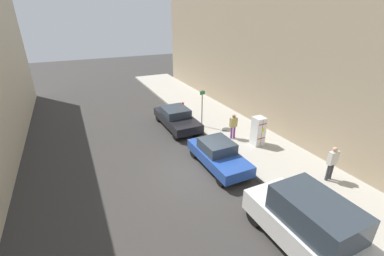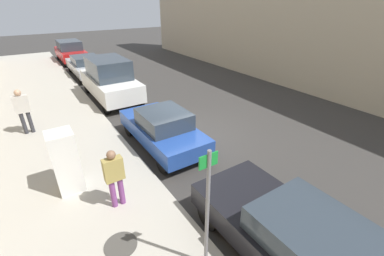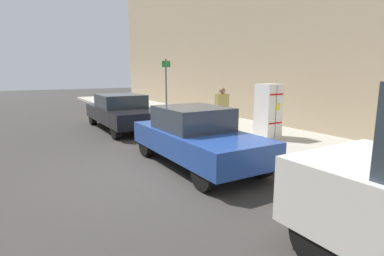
# 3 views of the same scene
# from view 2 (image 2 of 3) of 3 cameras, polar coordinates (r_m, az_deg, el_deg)

# --- Properties ---
(ground_plane) EXTENTS (80.00, 80.00, 0.00)m
(ground_plane) POSITION_cam_2_polar(r_m,az_deg,el_deg) (10.13, 0.33, -1.91)
(ground_plane) COLOR #383533
(sidewalk_slab) EXTENTS (4.26, 44.00, 0.17)m
(sidewalk_slab) POSITION_cam_2_polar(r_m,az_deg,el_deg) (8.82, -25.64, -9.10)
(sidewalk_slab) COLOR #B2ADA0
(sidewalk_slab) RESTS_ON ground
(building_facade_across) EXTENTS (2.27, 37.40, 8.70)m
(building_facade_across) POSITION_cam_2_polar(r_m,az_deg,el_deg) (16.09, 31.80, 21.37)
(building_facade_across) COLOR beige
(building_facade_across) RESTS_ON ground
(discarded_refrigerator) EXTENTS (0.64, 0.67, 1.74)m
(discarded_refrigerator) POSITION_cam_2_polar(r_m,az_deg,el_deg) (7.56, -26.24, -6.76)
(discarded_refrigerator) COLOR white
(discarded_refrigerator) RESTS_ON sidewalk_slab
(manhole_cover) EXTENTS (0.70, 0.70, 0.02)m
(manhole_cover) POSITION_cam_2_polar(r_m,az_deg,el_deg) (6.20, -15.55, -23.79)
(manhole_cover) COLOR #47443F
(manhole_cover) RESTS_ON sidewalk_slab
(street_sign_post) EXTENTS (0.36, 0.07, 2.63)m
(street_sign_post) POSITION_cam_2_polar(r_m,az_deg,el_deg) (4.67, 3.44, -17.15)
(street_sign_post) COLOR slate
(street_sign_post) RESTS_ON sidewalk_slab
(pedestrian_walking_far) EXTENTS (0.46, 0.22, 1.60)m
(pedestrian_walking_far) POSITION_cam_2_polar(r_m,az_deg,el_deg) (6.53, -16.87, -9.99)
(pedestrian_walking_far) COLOR #7A3D7F
(pedestrian_walking_far) RESTS_ON sidewalk_slab
(pedestrian_standing_near) EXTENTS (0.51, 0.24, 1.76)m
(pedestrian_standing_near) POSITION_cam_2_polar(r_m,az_deg,el_deg) (11.53, -33.51, 3.67)
(pedestrian_standing_near) COLOR #333338
(pedestrian_standing_near) RESTS_ON sidewalk_slab
(parked_sedan_dark) EXTENTS (1.89, 4.63, 1.40)m
(parked_sedan_dark) POSITION_cam_2_polar(r_m,az_deg,el_deg) (5.75, 22.81, -22.12)
(parked_sedan_dark) COLOR black
(parked_sedan_dark) RESTS_ON ground
(parked_hatchback_blue) EXTENTS (1.71, 4.05, 1.43)m
(parked_hatchback_blue) POSITION_cam_2_polar(r_m,az_deg,el_deg) (9.21, -6.57, -0.09)
(parked_hatchback_blue) COLOR #23479E
(parked_hatchback_blue) RESTS_ON ground
(parked_van_white) EXTENTS (1.95, 4.86, 2.16)m
(parked_van_white) POSITION_cam_2_polar(r_m,az_deg,el_deg) (14.33, -17.79, 10.24)
(parked_van_white) COLOR silver
(parked_van_white) RESTS_ON ground
(parked_sedan_silver) EXTENTS (1.83, 4.77, 1.41)m
(parked_sedan_silver) POSITION_cam_2_polar(r_m,az_deg,el_deg) (19.57, -22.46, 12.71)
(parked_sedan_silver) COLOR silver
(parked_sedan_silver) RESTS_ON ground
(parked_suv_red) EXTENTS (1.88, 4.61, 1.74)m
(parked_suv_red) POSITION_cam_2_polar(r_m,az_deg,el_deg) (24.85, -25.42, 15.18)
(parked_suv_red) COLOR red
(parked_suv_red) RESTS_ON ground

